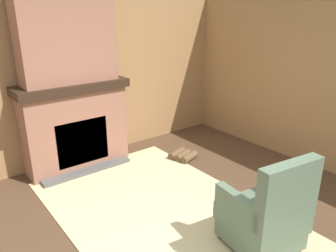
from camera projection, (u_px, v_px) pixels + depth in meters
name	position (u px, v px, depth m)	size (l,w,h in m)	color
wood_panel_wall_left	(64.00, 82.00, 4.58)	(0.06, 5.97, 2.39)	#9E7247
fireplace_hearth	(76.00, 126.00, 4.57)	(0.66, 1.50, 1.23)	#93604C
chimney_breast	(66.00, 38.00, 4.18)	(0.40, 1.24, 1.14)	#93604C
area_rug	(188.00, 231.00, 3.35)	(3.99, 2.02, 0.01)	#C6B789
armchair	(265.00, 216.00, 3.00)	(0.73, 0.73, 1.00)	#516651
firewood_stack	(183.00, 155.00, 4.98)	(0.41, 0.40, 0.11)	brown
oil_lamp_vase	(32.00, 80.00, 4.10)	(0.12, 0.12, 0.25)	#99B29E
storage_case	(96.00, 73.00, 4.62)	(0.17, 0.20, 0.13)	gray
decorative_plate_on_mantel	(63.00, 73.00, 4.35)	(0.06, 0.24, 0.23)	gold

